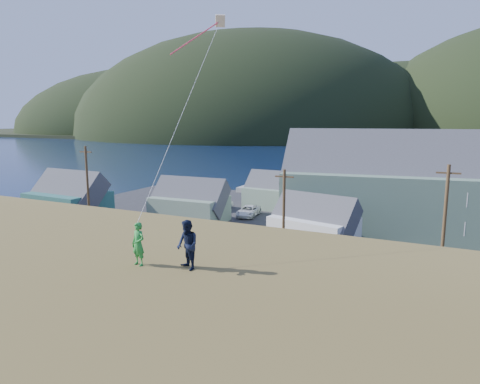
# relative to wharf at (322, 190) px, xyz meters

# --- Properties ---
(ground) EXTENTS (900.00, 900.00, 0.00)m
(ground) POSITION_rel_wharf_xyz_m (6.00, -40.00, -0.45)
(ground) COLOR #0A1638
(ground) RESTS_ON ground
(grass_strip) EXTENTS (110.00, 8.00, 0.10)m
(grass_strip) POSITION_rel_wharf_xyz_m (6.00, -42.00, -0.40)
(grass_strip) COLOR #4C3D19
(grass_strip) RESTS_ON ground
(waterfront_lot) EXTENTS (72.00, 36.00, 0.12)m
(waterfront_lot) POSITION_rel_wharf_xyz_m (6.00, -23.00, -0.39)
(waterfront_lot) COLOR #28282B
(waterfront_lot) RESTS_ON ground
(wharf) EXTENTS (26.00, 14.00, 0.90)m
(wharf) POSITION_rel_wharf_xyz_m (0.00, 0.00, 0.00)
(wharf) COLOR gray
(wharf) RESTS_ON ground
(far_shore) EXTENTS (900.00, 320.00, 2.00)m
(far_shore) POSITION_rel_wharf_xyz_m (6.00, 290.00, 0.55)
(far_shore) COLOR black
(far_shore) RESTS_ON ground
(lodge) EXTENTS (39.94, 16.13, 13.65)m
(lodge) POSITION_rel_wharf_xyz_m (21.32, -21.17, 4.79)
(lodge) COLOR #5A755E
(lodge) RESTS_ON waterfront_lot
(shed_teal) EXTENTS (9.70, 7.10, 7.44)m
(shed_teal) POSITION_rel_wharf_xyz_m (-23.13, -33.57, 2.31)
(shed_teal) COLOR #2B6065
(shed_teal) RESTS_ON waterfront_lot
(shed_palegreen_near) EXTENTS (9.23, 6.00, 6.56)m
(shed_palegreen_near) POSITION_rel_wharf_xyz_m (-8.76, -28.29, 2.03)
(shed_palegreen_near) COLOR slate
(shed_palegreen_near) RESTS_ON waterfront_lot
(shed_white) EXTENTS (8.92, 6.89, 6.35)m
(shed_white) POSITION_rel_wharf_xyz_m (7.82, -32.20, 1.99)
(shed_white) COLOR white
(shed_white) RESTS_ON waterfront_lot
(shed_palegreen_far) EXTENTS (9.87, 6.04, 6.40)m
(shed_palegreen_far) POSITION_rel_wharf_xyz_m (-1.63, -16.41, 2.01)
(shed_palegreen_far) COLOR gray
(shed_palegreen_far) RESTS_ON waterfront_lot
(utility_poles) EXTENTS (33.98, 0.24, 9.52)m
(utility_poles) POSITION_rel_wharf_xyz_m (3.40, -38.50, 4.17)
(utility_poles) COLOR #47331E
(utility_poles) RESTS_ON waterfront_lot
(parked_cars) EXTENTS (25.45, 13.57, 1.56)m
(parked_cars) POSITION_rel_wharf_xyz_m (-3.29, -19.63, 0.41)
(parked_cars) COLOR #33587F
(parked_cars) RESTS_ON waterfront_lot
(kite_flyer_green) EXTENTS (0.63, 0.47, 1.56)m
(kite_flyer_green) POSITION_rel_wharf_xyz_m (9.16, -59.69, 7.53)
(kite_flyer_green) COLOR #268D37
(kite_flyer_green) RESTS_ON hillside
(kite_flyer_navy) EXTENTS (1.06, 0.99, 1.73)m
(kite_flyer_navy) POSITION_rel_wharf_xyz_m (10.96, -59.29, 7.62)
(kite_flyer_navy) COLOR black
(kite_flyer_navy) RESTS_ON hillside
(kite_rig) EXTENTS (0.94, 4.01, 11.09)m
(kite_rig) POSITION_rel_wharf_xyz_m (8.47, -52.62, 16.25)
(kite_rig) COLOR beige
(kite_rig) RESTS_ON ground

